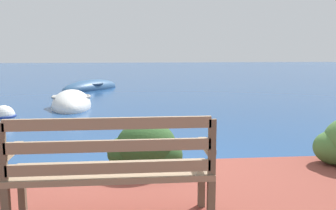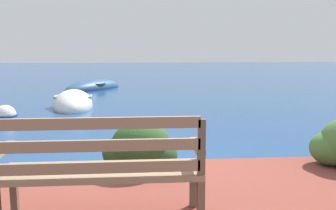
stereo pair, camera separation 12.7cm
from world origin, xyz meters
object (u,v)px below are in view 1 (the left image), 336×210
rowboat_nearest (72,105)px  mooring_buoy (4,116)px  park_bench (111,167)px  rowboat_mid (91,88)px

rowboat_nearest → mooring_buoy: 2.20m
park_bench → rowboat_nearest: park_bench is taller
mooring_buoy → rowboat_mid: bearing=78.6°
rowboat_mid → mooring_buoy: 6.64m
rowboat_nearest → rowboat_mid: (0.03, 4.72, -0.02)m
rowboat_nearest → rowboat_mid: size_ratio=0.83×
rowboat_mid → mooring_buoy: bearing=25.1°
rowboat_mid → rowboat_nearest: bearing=36.1°
rowboat_nearest → mooring_buoy: size_ratio=4.43×
mooring_buoy → rowboat_nearest: bearing=54.3°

